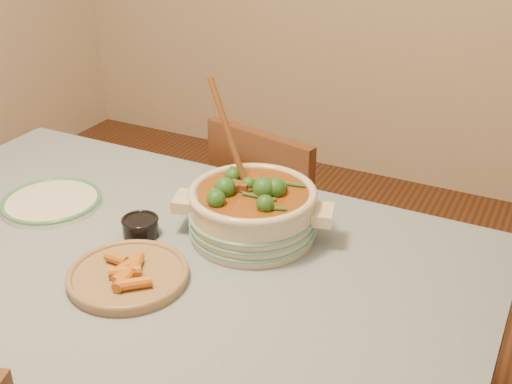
{
  "coord_description": "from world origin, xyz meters",
  "views": [
    {
      "loc": [
        0.86,
        -1.05,
        1.63
      ],
      "look_at": [
        0.19,
        0.25,
        0.87
      ],
      "focal_mm": 45.0,
      "sensor_mm": 36.0,
      "label": 1
    }
  ],
  "objects_px": {
    "white_plate": "(52,202)",
    "chair_far": "(278,224)",
    "condiment_bowl": "(140,226)",
    "dining_table": "(142,288)",
    "stew_casserole": "(252,207)",
    "fried_plate": "(128,273)"
  },
  "relations": [
    {
      "from": "white_plate",
      "to": "chair_far",
      "type": "xyz_separation_m",
      "value": [
        0.43,
        0.6,
        -0.27
      ]
    },
    {
      "from": "chair_far",
      "to": "condiment_bowl",
      "type": "bearing_deg",
      "value": 92.67
    },
    {
      "from": "dining_table",
      "to": "chair_far",
      "type": "bearing_deg",
      "value": 86.21
    },
    {
      "from": "stew_casserole",
      "to": "white_plate",
      "type": "bearing_deg",
      "value": -168.6
    },
    {
      "from": "dining_table",
      "to": "white_plate",
      "type": "height_order",
      "value": "white_plate"
    },
    {
      "from": "stew_casserole",
      "to": "chair_far",
      "type": "height_order",
      "value": "stew_casserole"
    },
    {
      "from": "stew_casserole",
      "to": "chair_far",
      "type": "relative_size",
      "value": 0.48
    },
    {
      "from": "stew_casserole",
      "to": "white_plate",
      "type": "xyz_separation_m",
      "value": [
        -0.58,
        -0.12,
        -0.07
      ]
    },
    {
      "from": "condiment_bowl",
      "to": "chair_far",
      "type": "distance_m",
      "value": 0.69
    },
    {
      "from": "white_plate",
      "to": "fried_plate",
      "type": "xyz_separation_m",
      "value": [
        0.41,
        -0.19,
        0.01
      ]
    },
    {
      "from": "white_plate",
      "to": "chair_far",
      "type": "bearing_deg",
      "value": 54.7
    },
    {
      "from": "dining_table",
      "to": "stew_casserole",
      "type": "relative_size",
      "value": 4.02
    },
    {
      "from": "dining_table",
      "to": "white_plate",
      "type": "distance_m",
      "value": 0.41
    },
    {
      "from": "stew_casserole",
      "to": "condiment_bowl",
      "type": "height_order",
      "value": "stew_casserole"
    },
    {
      "from": "dining_table",
      "to": "condiment_bowl",
      "type": "xyz_separation_m",
      "value": [
        -0.06,
        0.09,
        0.12
      ]
    },
    {
      "from": "white_plate",
      "to": "condiment_bowl",
      "type": "relative_size",
      "value": 3.0
    },
    {
      "from": "dining_table",
      "to": "white_plate",
      "type": "bearing_deg",
      "value": 164.27
    },
    {
      "from": "stew_casserole",
      "to": "dining_table",
      "type": "bearing_deg",
      "value": -131.71
    },
    {
      "from": "chair_far",
      "to": "white_plate",
      "type": "bearing_deg",
      "value": 67.11
    },
    {
      "from": "white_plate",
      "to": "fried_plate",
      "type": "bearing_deg",
      "value": -25.11
    },
    {
      "from": "dining_table",
      "to": "chair_far",
      "type": "distance_m",
      "value": 0.73
    },
    {
      "from": "dining_table",
      "to": "chair_far",
      "type": "relative_size",
      "value": 1.93
    }
  ]
}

